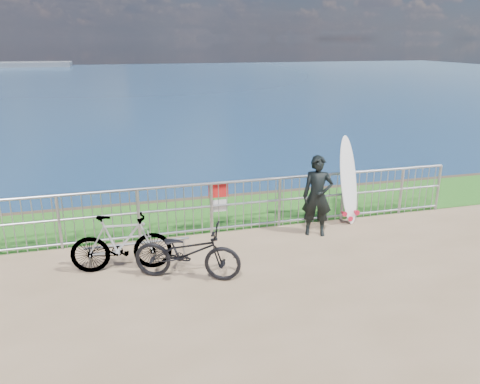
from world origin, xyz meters
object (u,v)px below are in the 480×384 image
object	(u,v)px
surfer	(317,196)
bicycle_far	(121,243)
bicycle_near	(187,252)
surfboard	(349,184)

from	to	relation	value
surfer	bicycle_far	bearing A→B (deg)	-149.24
surfer	bicycle_near	size ratio (longest dim) A/B	0.92
bicycle_near	surfboard	bearing A→B (deg)	-44.58
surfer	surfboard	distance (m)	1.05
surfboard	bicycle_near	bearing A→B (deg)	-156.82
bicycle_near	bicycle_far	size ratio (longest dim) A/B	1.05
surfboard	surfer	bearing A→B (deg)	-153.98
surfer	bicycle_near	xyz separation A→B (m)	(-2.89, -1.18, -0.36)
surfboard	bicycle_far	distance (m)	5.04
surfer	bicycle_far	size ratio (longest dim) A/B	0.97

